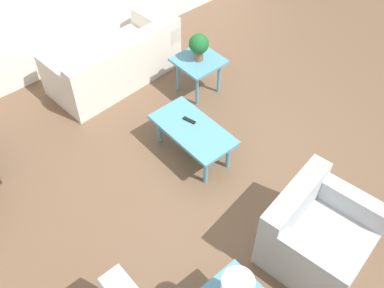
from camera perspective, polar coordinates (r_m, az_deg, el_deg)
The scene contains 7 objects.
ground_plane at distance 5.24m, azimuth 4.87°, elevation -3.77°, with size 14.00×14.00×0.00m, color brown.
sofa at distance 6.34m, azimuth -9.68°, elevation 10.10°, with size 0.97×1.85×0.76m.
armchair at distance 4.55m, azimuth 15.43°, elevation -11.05°, with size 1.02×1.08×0.79m.
coffee_table at distance 5.16m, azimuth 0.10°, elevation 1.59°, with size 1.02×0.53×0.43m.
side_table_plant at distance 5.98m, azimuth 0.84°, elevation 10.10°, with size 0.57×0.57×0.52m.
potted_plant at distance 5.80m, azimuth 0.87°, elevation 12.45°, with size 0.26×0.26×0.37m.
remote_control at distance 5.20m, azimuth -0.35°, elevation 3.03°, with size 0.16×0.08×0.02m.
Camera 1 is at (-2.18, 2.48, 4.07)m, focal length 42.00 mm.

